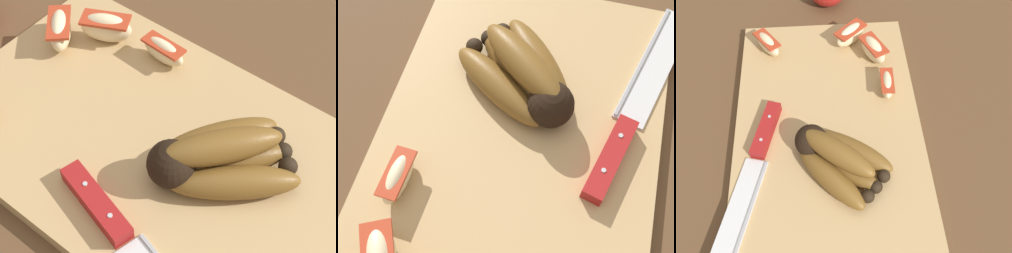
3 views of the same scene
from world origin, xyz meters
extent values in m
plane|color=brown|center=(0.00, 0.00, 0.00)|extent=(6.00, 6.00, 0.00)
cube|color=tan|center=(-0.01, 0.00, 0.01)|extent=(0.48, 0.30, 0.02)
sphere|color=black|center=(0.04, -0.03, 0.05)|extent=(0.05, 0.05, 0.05)
ellipsoid|color=brown|center=(0.10, 0.00, 0.04)|extent=(0.13, 0.11, 0.03)
sphere|color=black|center=(0.13, 0.05, 0.04)|extent=(0.02, 0.02, 0.02)
ellipsoid|color=brown|center=(0.08, 0.02, 0.04)|extent=(0.12, 0.13, 0.03)
sphere|color=black|center=(0.12, 0.06, 0.04)|extent=(0.02, 0.02, 0.02)
ellipsoid|color=brown|center=(0.05, 0.03, 0.04)|extent=(0.11, 0.13, 0.03)
sphere|color=black|center=(0.10, 0.08, 0.04)|extent=(0.02, 0.02, 0.02)
ellipsoid|color=brown|center=(0.07, 0.01, 0.06)|extent=(0.11, 0.12, 0.04)
cube|color=silver|center=(0.14, -0.14, 0.02)|extent=(0.18, 0.08, 0.00)
cube|color=#99999E|center=(0.14, -0.12, 0.02)|extent=(0.17, 0.05, 0.00)
cube|color=maroon|center=(0.00, -0.10, 0.03)|extent=(0.10, 0.05, 0.02)
cylinder|color=#B2B2B7|center=(-0.02, -0.09, 0.04)|extent=(0.00, 0.01, 0.00)
cylinder|color=#B2B2B7|center=(0.02, -0.11, 0.04)|extent=(0.00, 0.01, 0.00)
ellipsoid|color=beige|center=(-0.08, 0.10, 0.04)|extent=(0.06, 0.02, 0.03)
cube|color=#B2381E|center=(-0.08, 0.10, 0.05)|extent=(0.06, 0.03, 0.00)
camera|label=1|loc=(0.23, -0.28, 0.51)|focal=59.27mm
camera|label=2|loc=(-0.21, -0.04, 0.45)|focal=47.93mm
camera|label=3|loc=(0.35, 0.00, 0.55)|focal=41.62mm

